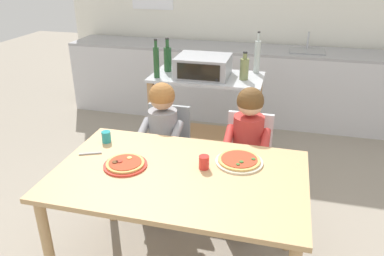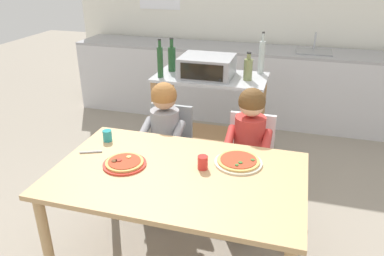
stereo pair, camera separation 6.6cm
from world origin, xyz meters
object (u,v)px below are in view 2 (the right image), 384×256
at_px(kitchen_island_cart, 210,108).
at_px(dining_chair_left, 168,148).
at_px(child_in_grey_shirt, 163,133).
at_px(serving_spoon, 91,152).
at_px(bottle_brown_beer, 172,58).
at_px(child_in_red_shirt, 248,143).
at_px(pizza_plate_cream, 238,162).
at_px(toaster_oven, 207,66).
at_px(dining_table, 178,186).
at_px(drinking_cup_red, 203,163).
at_px(bottle_squat_spirits, 262,57).
at_px(dining_chair_right, 249,160).
at_px(bottle_dark_olive_oil, 160,61).
at_px(drinking_cup_teal, 107,136).
at_px(bottle_clear_vinegar, 248,69).
at_px(pizza_plate_red_rimmed, 125,163).

relative_size(kitchen_island_cart, dining_chair_left, 1.23).
distance_m(child_in_grey_shirt, serving_spoon, 0.64).
relative_size(bottle_brown_beer, serving_spoon, 2.19).
height_order(child_in_red_shirt, pizza_plate_cream, child_in_red_shirt).
xyz_separation_m(toaster_oven, child_in_grey_shirt, (-0.16, -0.73, -0.34)).
relative_size(dining_table, drinking_cup_red, 17.93).
xyz_separation_m(bottle_brown_beer, child_in_red_shirt, (0.84, -0.81, -0.36)).
bearing_deg(drinking_cup_red, dining_chair_left, 124.17).
xyz_separation_m(pizza_plate_cream, drinking_cup_red, (-0.19, -0.12, 0.03)).
distance_m(kitchen_island_cart, bottle_squat_spirits, 0.66).
bearing_deg(dining_chair_right, bottle_dark_olive_oil, 151.34).
height_order(toaster_oven, drinking_cup_red, toaster_oven).
relative_size(dining_table, child_in_red_shirt, 1.38).
relative_size(toaster_oven, dining_chair_left, 0.57).
bearing_deg(child_in_red_shirt, drinking_cup_red, -109.11).
bearing_deg(drinking_cup_teal, serving_spoon, -97.10).
relative_size(dining_table, child_in_grey_shirt, 1.41).
bearing_deg(bottle_clear_vinegar, bottle_brown_beer, 173.29).
bearing_deg(dining_table, drinking_cup_red, 32.84).
relative_size(bottle_squat_spirits, child_in_grey_shirt, 0.36).
height_order(toaster_oven, child_in_grey_shirt, toaster_oven).
distance_m(dining_chair_right, child_in_red_shirt, 0.23).
xyz_separation_m(bottle_squat_spirits, bottle_clear_vinegar, (-0.08, -0.24, -0.05)).
bearing_deg(child_in_grey_shirt, bottle_dark_olive_oil, 110.91).
height_order(dining_chair_right, serving_spoon, dining_chair_right).
xyz_separation_m(dining_chair_left, child_in_grey_shirt, (-0.00, -0.12, 0.19)).
height_order(dining_table, drinking_cup_teal, drinking_cup_teal).
relative_size(toaster_oven, dining_chair_right, 0.57).
relative_size(bottle_brown_beer, bottle_squat_spirits, 0.82).
relative_size(bottle_dark_olive_oil, dining_table, 0.23).
bearing_deg(pizza_plate_red_rimmed, toaster_oven, 83.43).
height_order(child_in_grey_shirt, pizza_plate_red_rimmed, child_in_grey_shirt).
distance_m(bottle_clear_vinegar, bottle_dark_olive_oil, 0.76).
distance_m(dining_chair_right, drinking_cup_teal, 1.07).
bearing_deg(dining_chair_right, kitchen_island_cart, 125.80).
relative_size(child_in_red_shirt, pizza_plate_red_rimmed, 4.05).
height_order(toaster_oven, pizza_plate_cream, toaster_oven).
xyz_separation_m(bottle_dark_olive_oil, child_in_grey_shirt, (0.23, -0.59, -0.39)).
bearing_deg(pizza_plate_red_rimmed, drinking_cup_red, 11.07).
height_order(kitchen_island_cart, drinking_cup_teal, kitchen_island_cart).
xyz_separation_m(kitchen_island_cart, bottle_squat_spirits, (0.42, 0.21, 0.47)).
height_order(bottle_squat_spirits, dining_chair_left, bottle_squat_spirits).
bearing_deg(pizza_plate_cream, child_in_grey_shirt, 145.95).
height_order(bottle_squat_spirits, bottle_dark_olive_oil, bottle_squat_spirits).
distance_m(kitchen_island_cart, bottle_dark_olive_oil, 0.64).
bearing_deg(bottle_squat_spirits, dining_table, -99.74).
bearing_deg(dining_chair_left, drinking_cup_teal, -116.40).
bearing_deg(serving_spoon, bottle_dark_olive_oil, 87.77).
height_order(bottle_brown_beer, drinking_cup_red, bottle_brown_beer).
height_order(toaster_oven, bottle_squat_spirits, bottle_squat_spirits).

